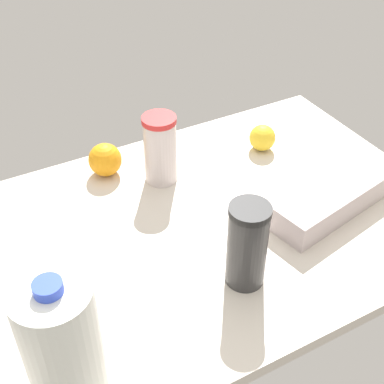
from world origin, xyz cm
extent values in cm
cube|color=beige|center=(0.00, 0.00, 1.50)|extent=(120.00, 76.00, 3.00)
cylinder|color=#323132|center=(-1.78, 19.13, 11.83)|extent=(7.94, 7.94, 17.66)
cylinder|color=black|center=(-1.78, 19.13, 21.36)|extent=(8.18, 8.18, 1.40)
cylinder|color=white|center=(36.94, 25.22, 14.77)|extent=(12.62, 12.62, 23.55)
cylinder|color=blue|center=(36.94, 25.22, 27.45)|extent=(4.42, 4.42, 1.80)
cylinder|color=beige|center=(-1.77, -19.55, 11.30)|extent=(8.07, 8.07, 16.59)
cylinder|color=red|center=(-1.77, -19.55, 20.29)|extent=(8.31, 8.31, 1.40)
cube|color=beige|center=(-31.17, 11.00, 6.29)|extent=(33.26, 15.91, 6.58)
sphere|color=orange|center=(9.63, -28.39, 7.23)|extent=(8.46, 8.46, 8.46)
sphere|color=yellow|center=(-31.82, -18.68, 6.55)|extent=(7.11, 7.11, 7.11)
camera|label=1|loc=(43.13, 79.37, 85.15)|focal=50.00mm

